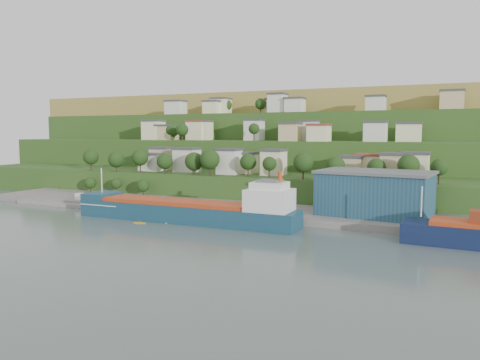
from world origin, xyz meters
The scene contains 10 objects.
ground centered at (0.00, 0.00, 0.00)m, with size 500.00×500.00×0.00m, color #43524E.
quay centered at (20.00, 28.00, 0.00)m, with size 220.00×26.00×4.00m, color slate.
pebble_beach centered at (-55.00, 22.00, 0.00)m, with size 40.00×18.00×2.40m, color slate.
hillside centered at (-0.02, 168.63, 0.10)m, with size 360.00×210.62×96.00m.
cargo_ship_near centered at (1.02, 8.09, 2.79)m, with size 68.02×11.00×17.49m.
warehouse centered at (48.92, 29.53, 8.43)m, with size 33.08×22.63×12.80m.
caravan centered at (-49.47, 19.26, 2.65)m, with size 6.21×2.59×2.90m, color white.
dinghy centered at (-48.11, 20.53, 1.63)m, with size 4.31×1.62×0.86m, color silver.
kayak_orange centered at (-2.75, 3.54, 0.25)m, with size 3.35×1.98×0.85m.
kayak_yellow centered at (-11.21, 0.20, 0.26)m, with size 3.63×1.10×0.90m.
Camera 1 is at (68.55, -106.73, 25.55)m, focal length 35.00 mm.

